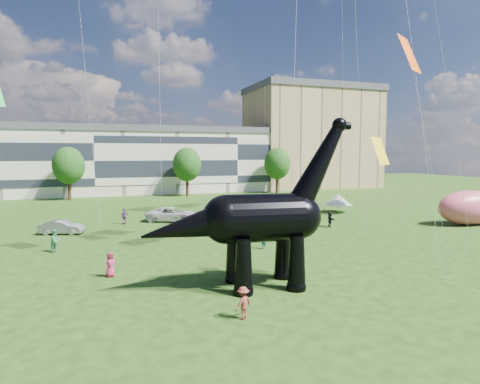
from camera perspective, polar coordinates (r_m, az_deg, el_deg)
name	(u,v)px	position (r m, az deg, el deg)	size (l,w,h in m)	color
ground	(237,301)	(22.05, -0.40, -15.23)	(220.00, 220.00, 0.00)	#16330C
terrace_row	(95,163)	(81.59, -19.94, 3.91)	(78.00, 11.00, 12.00)	beige
apartment_block	(311,140)	(96.57, 10.04, 7.32)	(28.00, 18.00, 22.00)	tan
tree_mid_left	(68,163)	(72.78, -23.22, 3.87)	(5.20, 5.20, 9.44)	#382314
tree_mid_right	(187,162)	(74.02, -7.56, 4.29)	(5.20, 5.20, 9.44)	#382314
tree_far_right	(277,161)	(79.53, 5.30, 4.39)	(5.20, 5.20, 9.44)	#382314
dinosaur_sculpture	(255,221)	(23.31, 2.21, -4.15)	(12.67, 3.73, 10.33)	black
car_grey	(62,227)	(42.63, -24.02, -4.61)	(1.43, 4.11, 1.35)	gray
car_white	(172,214)	(46.85, -9.61, -3.14)	(2.73, 5.93, 1.65)	silver
car_dark	(232,215)	(46.01, -1.15, -3.34)	(2.05, 5.04, 1.46)	#595960
gazebo_near	(259,199)	(53.03, 2.71, -0.98)	(4.71, 4.71, 2.59)	silver
gazebo_far	(338,199)	(54.99, 13.77, -1.04)	(4.32, 4.32, 2.41)	white
inflatable_pink	(470,207)	(50.63, 29.85, -1.92)	(7.62, 3.81, 3.81)	#D25168
visitors	(146,233)	(36.30, -13.26, -5.67)	(48.41, 37.67, 1.87)	#986A4C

